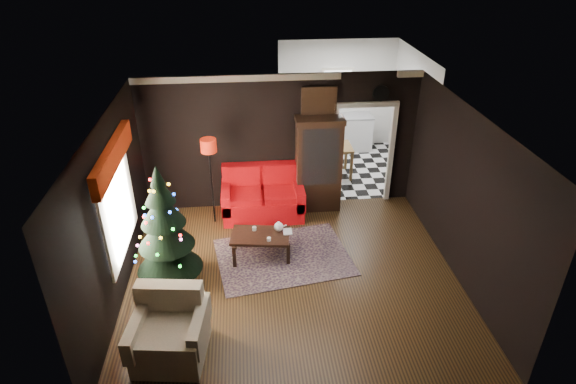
{
  "coord_description": "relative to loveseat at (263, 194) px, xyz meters",
  "views": [
    {
      "loc": [
        -0.7,
        -6.33,
        5.18
      ],
      "look_at": [
        0.0,
        0.9,
        1.15
      ],
      "focal_mm": 29.78,
      "sensor_mm": 36.0,
      "label": 1
    }
  ],
  "objects": [
    {
      "name": "kitchen_floor",
      "position": [
        2.1,
        1.95,
        -0.5
      ],
      "size": [
        3.0,
        3.0,
        0.0
      ],
      "primitive_type": "plane",
      "color": "white",
      "rests_on": "ground"
    },
    {
      "name": "left_window",
      "position": [
        -2.31,
        -1.85,
        0.95
      ],
      "size": [
        0.05,
        1.6,
        1.4
      ],
      "primitive_type": "cube",
      "color": "white",
      "rests_on": "wall_left"
    },
    {
      "name": "coffee_table",
      "position": [
        -0.11,
        -1.41,
        -0.26
      ],
      "size": [
        1.09,
        0.74,
        0.46
      ],
      "primitive_type": null,
      "rotation": [
        0.0,
        0.0,
        -0.14
      ],
      "color": "black",
      "rests_on": "rug"
    },
    {
      "name": "book",
      "position": [
        0.29,
        -1.38,
        0.08
      ],
      "size": [
        0.16,
        0.02,
        0.21
      ],
      "primitive_type": "imported",
      "rotation": [
        0.0,
        0.0,
        -0.01
      ],
      "color": "tan",
      "rests_on": "coffee_table"
    },
    {
      "name": "armchair",
      "position": [
        -1.43,
        -3.56,
        -0.04
      ],
      "size": [
        1.08,
        1.08,
        0.99
      ],
      "primitive_type": null,
      "rotation": [
        0.0,
        0.0,
        -0.13
      ],
      "color": "tan",
      "rests_on": "ground"
    },
    {
      "name": "cup_a",
      "position": [
        -0.21,
        -1.26,
        0.0
      ],
      "size": [
        0.09,
        0.09,
        0.06
      ],
      "primitive_type": "cylinder",
      "rotation": [
        0.0,
        0.0,
        0.19
      ],
      "color": "silver",
      "rests_on": "coffee_table"
    },
    {
      "name": "valance",
      "position": [
        -2.23,
        -1.85,
        1.77
      ],
      "size": [
        0.12,
        2.1,
        0.35
      ],
      "primitive_type": "cube",
      "color": "maroon",
      "rests_on": "wall_left"
    },
    {
      "name": "floor_lamp",
      "position": [
        -0.98,
        -0.16,
        0.33
      ],
      "size": [
        0.39,
        0.39,
        1.91
      ],
      "primitive_type": null,
      "rotation": [
        0.0,
        0.0,
        0.23
      ],
      "color": "black",
      "rests_on": "ground"
    },
    {
      "name": "loveseat",
      "position": [
        0.0,
        0.0,
        0.0
      ],
      "size": [
        1.7,
        0.9,
        1.0
      ],
      "primitive_type": null,
      "color": "#9F0508",
      "rests_on": "ground"
    },
    {
      "name": "rug",
      "position": [
        0.28,
        -1.48,
        -0.49
      ],
      "size": [
        2.55,
        2.03,
        0.01
      ],
      "primitive_type": "cube",
      "rotation": [
        0.0,
        0.0,
        0.16
      ],
      "color": "#47333E",
      "rests_on": "ground"
    },
    {
      "name": "doorway",
      "position": [
        2.1,
        0.45,
        0.55
      ],
      "size": [
        1.1,
        0.1,
        2.1
      ],
      "primitive_type": null,
      "color": "beige",
      "rests_on": "ground"
    },
    {
      "name": "cup_b",
      "position": [
        0.03,
        -1.61,
        -0.0
      ],
      "size": [
        0.09,
        0.09,
        0.06
      ],
      "primitive_type": "cylinder",
      "rotation": [
        0.0,
        0.0,
        -0.32
      ],
      "color": "white",
      "rests_on": "coffee_table"
    },
    {
      "name": "wall_clock",
      "position": [
        2.35,
        0.4,
        1.88
      ],
      "size": [
        0.32,
        0.32,
        0.06
      ],
      "primitive_type": "cylinder",
      "color": "silver",
      "rests_on": "wall_back"
    },
    {
      "name": "kitchen_table",
      "position": [
        1.8,
        1.65,
        -0.12
      ],
      "size": [
        0.7,
        0.7,
        0.75
      ],
      "primitive_type": null,
      "color": "brown",
      "rests_on": "ground"
    },
    {
      "name": "teapot",
      "position": [
        0.22,
        -1.32,
        0.06
      ],
      "size": [
        0.23,
        0.23,
        0.18
      ],
      "primitive_type": null,
      "rotation": [
        0.0,
        0.0,
        -0.25
      ],
      "color": "white",
      "rests_on": "coffee_table"
    },
    {
      "name": "kitchen_window",
      "position": [
        2.1,
        3.4,
        1.2
      ],
      "size": [
        0.7,
        0.06,
        0.7
      ],
      "primitive_type": "cube",
      "color": "white",
      "rests_on": "ground"
    },
    {
      "name": "ceiling",
      "position": [
        0.4,
        -2.05,
        2.3
      ],
      "size": [
        5.5,
        5.5,
        0.0
      ],
      "primitive_type": "plane",
      "rotation": [
        3.14,
        0.0,
        0.0
      ],
      "color": "white",
      "rests_on": "ground"
    },
    {
      "name": "curio_cabinet",
      "position": [
        1.15,
        0.22,
        0.45
      ],
      "size": [
        0.9,
        0.45,
        1.9
      ],
      "primitive_type": null,
      "color": "black",
      "rests_on": "ground"
    },
    {
      "name": "painting",
      "position": [
        1.15,
        0.41,
        1.75
      ],
      "size": [
        0.62,
        0.05,
        0.52
      ],
      "primitive_type": "cube",
      "color": "#A77242",
      "rests_on": "wall_back"
    },
    {
      "name": "wall_back",
      "position": [
        0.4,
        0.45,
        0.9
      ],
      "size": [
        5.5,
        0.0,
        5.5
      ],
      "primitive_type": "plane",
      "rotation": [
        1.57,
        0.0,
        0.0
      ],
      "color": "black",
      "rests_on": "ground"
    },
    {
      "name": "christmas_tree",
      "position": [
        -1.63,
        -1.93,
        0.55
      ],
      "size": [
        1.34,
        1.34,
        2.04
      ],
      "primitive_type": null,
      "rotation": [
        0.0,
        0.0,
        -0.31
      ],
      "color": "black",
      "rests_on": "ground"
    },
    {
      "name": "wall_left",
      "position": [
        -2.35,
        -2.05,
        0.9
      ],
      "size": [
        0.0,
        5.5,
        5.5
      ],
      "primitive_type": "plane",
      "rotation": [
        1.57,
        0.0,
        1.57
      ],
      "color": "black",
      "rests_on": "ground"
    },
    {
      "name": "wall_right",
      "position": [
        3.15,
        -2.05,
        0.9
      ],
      "size": [
        0.0,
        5.5,
        5.5
      ],
      "primitive_type": "plane",
      "rotation": [
        1.57,
        0.0,
        -1.57
      ],
      "color": "black",
      "rests_on": "ground"
    },
    {
      "name": "floor",
      "position": [
        0.4,
        -2.05,
        -0.5
      ],
      "size": [
        5.5,
        5.5,
        0.0
      ],
      "primitive_type": "plane",
      "color": "black",
      "rests_on": "ground"
    },
    {
      "name": "wall_front",
      "position": [
        0.4,
        -4.55,
        0.9
      ],
      "size": [
        5.5,
        0.0,
        5.5
      ],
      "primitive_type": "plane",
      "rotation": [
        -1.57,
        0.0,
        0.0
      ],
      "color": "black",
      "rests_on": "ground"
    },
    {
      "name": "kitchen_counter",
      "position": [
        2.1,
        3.15,
        -0.05
      ],
      "size": [
        1.8,
        0.6,
        0.9
      ],
      "primitive_type": "cube",
      "color": "silver",
      "rests_on": "ground"
    }
  ]
}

